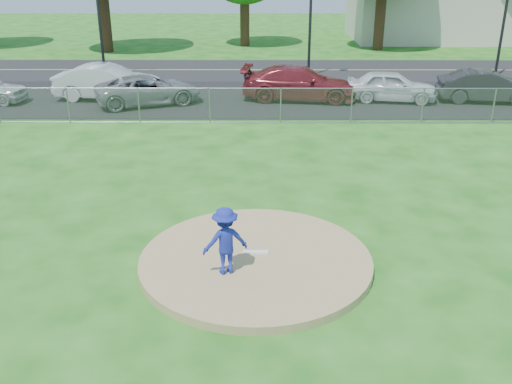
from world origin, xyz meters
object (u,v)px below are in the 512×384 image
parked_car_gray (148,90)px  pitcher (225,241)px  traffic_signal_right (509,17)px  commercial_building (450,12)px  traffic_signal_left (103,17)px  parked_car_charcoal (487,86)px  parked_car_pearl (391,86)px  parked_car_darkred (300,83)px  traffic_cone (119,98)px  parked_car_white (108,82)px

parked_car_gray → pitcher: bearing=174.4°
traffic_signal_right → parked_car_gray: bearing=-160.9°
traffic_signal_right → pitcher: (-14.89, -22.66, -2.39)m
commercial_building → traffic_signal_left: size_ratio=2.93×
traffic_signal_right → pitcher: traffic_signal_right is taller
traffic_signal_left → parked_car_charcoal: (19.89, -6.20, -2.59)m
parked_car_pearl → commercial_building: bearing=-14.9°
pitcher → parked_car_pearl: (7.18, 16.61, -0.23)m
traffic_signal_right → parked_car_pearl: (-7.71, -6.06, -2.62)m
pitcher → parked_car_gray: bearing=-92.0°
parked_car_darkred → commercial_building: bearing=-25.6°
traffic_signal_right → pitcher: bearing=-123.3°
parked_car_darkred → parked_car_pearl: parked_car_darkred is taller
traffic_cone → parked_car_white: bearing=128.1°
traffic_cone → parked_car_darkred: parked_car_darkred is taller
traffic_signal_right → parked_car_charcoal: size_ratio=1.21×
pitcher → parked_car_gray: pitcher is taller
parked_car_gray → parked_car_pearl: (11.72, 0.66, 0.05)m
commercial_building → parked_car_white: commercial_building is taller
traffic_cone → parked_car_white: (-0.74, 0.95, 0.54)m
commercial_building → traffic_cone: bearing=-134.9°
parked_car_gray → parked_car_charcoal: 16.34m
traffic_signal_right → pitcher: size_ratio=3.62×
parked_car_gray → parked_car_charcoal: size_ratio=1.07×
traffic_signal_left → traffic_signal_right: (23.00, 0.00, 0.00)m
traffic_signal_right → traffic_signal_left: bearing=180.0°
traffic_cone → parked_car_gray: size_ratio=0.12×
traffic_cone → parked_car_gray: (1.42, -0.02, 0.38)m
parked_car_gray → parked_car_darkred: 7.34m
commercial_building → parked_car_darkred: commercial_building is taller
traffic_cone → parked_car_darkred: bearing=5.8°
commercial_building → parked_car_darkred: bearing=-122.5°
commercial_building → pitcher: 42.11m
traffic_signal_right → parked_car_charcoal: (-3.11, -6.20, -2.59)m
commercial_building → traffic_signal_right: (-1.76, -16.00, 1.20)m
traffic_signal_left → traffic_cone: (2.15, -6.70, -3.05)m
traffic_cone → parked_car_pearl: parked_car_pearl is taller
parked_car_white → traffic_signal_left: bearing=17.5°
parked_car_pearl → parked_car_darkred: bearing=95.2°
pitcher → parked_car_charcoal: pitcher is taller
parked_car_charcoal → parked_car_gray: bearing=98.9°
parked_car_white → parked_car_pearl: (13.88, -0.31, -0.11)m
parked_car_gray → parked_car_charcoal: (16.33, 0.52, 0.07)m
pitcher → parked_car_pearl: bearing=-131.3°
parked_car_pearl → parked_car_charcoal: (4.60, -0.14, 0.02)m
pitcher → parked_car_white: bearing=-86.3°
commercial_building → traffic_signal_right: traffic_signal_right is taller
parked_car_white → pitcher: bearing=-154.6°
traffic_cone → pitcher: bearing=-69.5°
traffic_signal_right → parked_car_darkred: (-12.15, -5.82, -2.53)m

